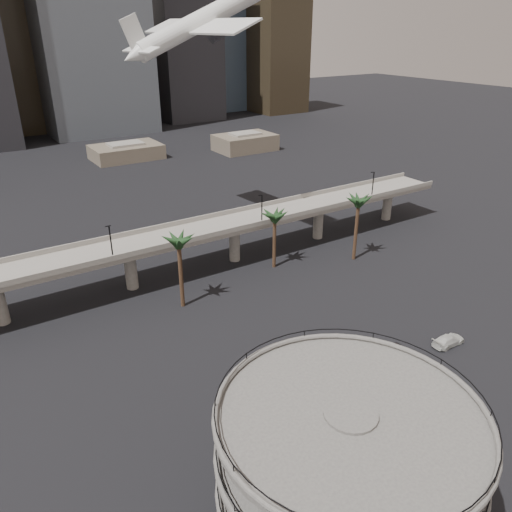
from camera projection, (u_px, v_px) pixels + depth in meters
ground at (401, 459)px, 56.00m from camera, size 700.00×700.00×0.00m
parking_ramp at (345, 471)px, 42.40m from camera, size 22.20×22.20×17.35m
overpass at (184, 239)px, 94.73m from camera, size 130.00×9.30×14.70m
palm_trees at (276, 221)px, 92.05m from camera, size 42.40×10.40×14.00m
low_buildings at (91, 161)px, 166.42m from camera, size 135.00×27.50×6.80m
skyline at (45, 25)px, 210.02m from camera, size 269.00×86.00×120.09m
airborne_jet at (200, 22)px, 97.35m from camera, size 35.51×32.30×16.69m
car_a at (307, 350)px, 73.39m from camera, size 4.67×1.97×1.58m
car_b at (392, 350)px, 73.51m from camera, size 4.65×1.89×1.50m
car_c at (448, 340)px, 75.62m from camera, size 5.71×2.42×1.64m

